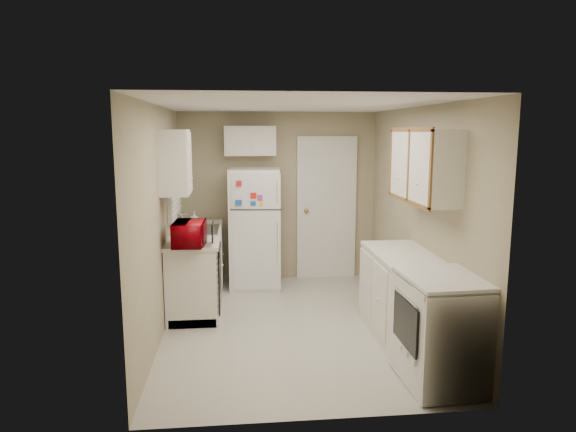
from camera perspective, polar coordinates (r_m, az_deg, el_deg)
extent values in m
plane|color=beige|center=(5.83, 0.51, -12.03)|extent=(3.80, 3.80, 0.00)
plane|color=white|center=(5.43, 0.55, 12.23)|extent=(3.80, 3.80, 0.00)
plane|color=tan|center=(5.53, -14.04, -0.58)|extent=(3.80, 3.80, 0.00)
plane|color=tan|center=(5.83, 14.33, -0.09)|extent=(3.80, 3.80, 0.00)
plane|color=tan|center=(7.38, -1.10, 2.16)|extent=(2.80, 2.80, 0.00)
plane|color=tan|center=(3.67, 3.81, -5.38)|extent=(2.80, 2.80, 0.00)
cube|color=silver|center=(6.54, -10.05, -5.65)|extent=(0.60, 1.80, 0.90)
cube|color=black|center=(5.93, -7.66, -6.75)|extent=(0.03, 0.58, 0.72)
cube|color=gray|center=(6.59, -10.06, -1.86)|extent=(0.54, 0.74, 0.16)
imported|color=#8D000A|center=(5.66, -10.89, -1.79)|extent=(0.50, 0.29, 0.32)
imported|color=silver|center=(6.79, -10.37, -0.33)|extent=(0.11, 0.11, 0.20)
cube|color=silver|center=(6.51, -12.53, 4.50)|extent=(0.10, 0.98, 1.08)
cube|color=silver|center=(5.66, -12.46, 5.82)|extent=(0.30, 0.45, 0.70)
cube|color=silver|center=(7.05, -3.63, -1.34)|extent=(0.73, 0.72, 1.64)
cube|color=silver|center=(7.15, -4.25, 8.34)|extent=(0.70, 0.30, 0.40)
cube|color=silver|center=(7.46, 4.30, 0.82)|extent=(0.86, 0.06, 2.08)
cube|color=silver|center=(5.18, 13.89, -9.83)|extent=(0.60, 2.00, 0.90)
cube|color=silver|center=(4.63, 16.70, -11.98)|extent=(0.67, 0.81, 0.95)
cube|color=silver|center=(5.24, 14.93, 5.45)|extent=(0.30, 1.20, 0.70)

